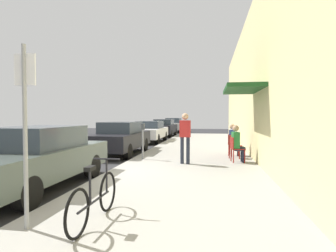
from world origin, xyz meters
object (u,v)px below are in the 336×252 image
Objects in this scene: parked_car_2 at (150,131)px; cafe_chair_1 at (233,145)px; seated_patron_2 at (234,138)px; cafe_chair_0 at (235,148)px; parked_car_3 at (164,127)px; parking_meter at (143,139)px; bicycle_0 at (95,199)px; parked_car_1 at (120,138)px; parked_car_4 at (173,125)px; parked_car_0 at (36,157)px; street_sign at (25,122)px; cafe_chair_2 at (232,143)px; seated_patron_0 at (237,142)px; pedestrian_standing at (185,134)px.

parked_car_2 is 8.57m from cafe_chair_1.
cafe_chair_0 is at bearing -92.09° from seated_patron_2.
parked_car_3 is 3.41× the size of seated_patron_2.
bicycle_0 is (0.82, -6.06, -0.41)m from parking_meter.
parked_car_4 is (-0.00, 17.34, 0.03)m from parked_car_1.
parked_car_3 is at bearing 90.00° from parked_car_0.
parked_car_2 is 14.35m from street_sign.
bicycle_0 is 6.43m from cafe_chair_0.
parked_car_3 is at bearing -90.00° from parked_car_4.
parked_car_2 reaches higher than cafe_chair_2.
seated_patron_2 reaches higher than bicycle_0.
parked_car_2 is 1.69× the size of street_sign.
seated_patron_0 is at bearing -69.72° from parked_car_3.
cafe_chair_1 is at bearing 64.71° from street_sign.
pedestrian_standing reaches higher than parking_meter.
pedestrian_standing reaches higher than parked_car_0.
seated_patron_2 is at bearing -74.40° from parked_car_4.
seated_patron_2 is at bearing 51.63° from pedestrian_standing.
pedestrian_standing reaches higher than parked_car_1.
cafe_chair_0 is at bearing 61.42° from street_sign.
parked_car_4 is at bearing 104.35° from seated_patron_0.
cafe_chair_2 is (3.41, 7.89, -1.02)m from street_sign.
pedestrian_standing is (1.65, -0.75, 0.23)m from parking_meter.
street_sign is 8.04m from cafe_chair_1.
parked_car_1 reaches higher than cafe_chair_0.
cafe_chair_0 is at bearing 38.34° from parked_car_0.
parked_car_3 is at bearing 112.56° from cafe_chair_2.
bicycle_0 reaches higher than cafe_chair_1.
seated_patron_0 is 1.89m from pedestrian_standing.
pedestrian_standing is (3.20, -2.67, 0.37)m from parked_car_1.
parked_car_4 is 5.06× the size of cafe_chair_2.
bicycle_0 is 1.97× the size of cafe_chair_1.
cafe_chair_2 is 0.67× the size of seated_patron_2.
parked_car_4 is 3.33× the size of parking_meter.
parking_meter is 3.46m from cafe_chair_1.
parked_car_4 is 20.02m from cafe_chair_0.
bicycle_0 is at bearing 21.93° from street_sign.
street_sign is (1.50, -19.70, 0.89)m from parked_car_3.
parked_car_2 reaches higher than cafe_chair_1.
street_sign is 2.99× the size of cafe_chair_0.
parked_car_4 reaches higher than parked_car_2.
parking_meter is (1.55, 4.03, 0.13)m from parked_car_0.
parked_car_1 is 2.57× the size of bicycle_0.
parked_car_1 is at bearing 167.29° from cafe_chair_1.
pedestrian_standing reaches higher than seated_patron_0.
parked_car_4 is at bearing 90.00° from parked_car_3.
bicycle_0 is at bearing -82.32° from parking_meter.
parked_car_2 reaches higher than cafe_chair_0.
parked_car_2 is 5.46m from parked_car_3.
parked_car_0 is 1.00× the size of parked_car_3.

